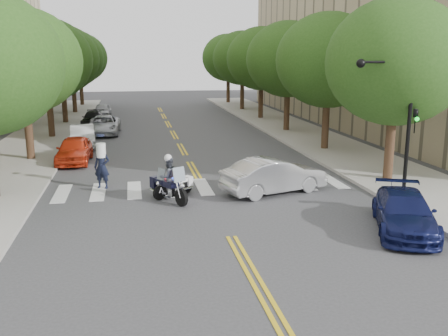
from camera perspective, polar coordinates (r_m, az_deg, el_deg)
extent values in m
plane|color=#38383A|center=(16.64, 0.83, -7.86)|extent=(140.00, 140.00, 0.00)
cube|color=#9E9991|center=(38.26, -20.07, 3.29)|extent=(5.00, 60.00, 0.15)
cube|color=#9E9991|center=(39.76, 8.08, 4.27)|extent=(5.00, 60.00, 0.15)
cylinder|color=#382316|center=(30.12, -21.40, 3.87)|extent=(0.44, 0.44, 3.32)
ellipsoid|color=#224A15|center=(29.83, -22.02, 11.29)|extent=(6.40, 6.40, 5.76)
cylinder|color=#382316|center=(37.94, -19.21, 5.71)|extent=(0.44, 0.44, 3.32)
ellipsoid|color=#224A15|center=(37.71, -19.65, 11.60)|extent=(6.40, 6.40, 5.76)
cylinder|color=#382316|center=(45.83, -17.76, 6.91)|extent=(0.44, 0.44, 3.32)
ellipsoid|color=#224A15|center=(45.63, -18.10, 11.78)|extent=(6.40, 6.40, 5.76)
cylinder|color=#382316|center=(53.74, -16.74, 7.76)|extent=(0.44, 0.44, 3.32)
ellipsoid|color=#224A15|center=(53.58, -17.01, 11.91)|extent=(6.40, 6.40, 5.76)
cylinder|color=#382316|center=(61.68, -15.97, 8.38)|extent=(0.44, 0.44, 3.32)
ellipsoid|color=#224A15|center=(61.54, -16.20, 12.00)|extent=(6.40, 6.40, 5.76)
cylinder|color=#382316|center=(24.72, 18.40, 2.33)|extent=(0.44, 0.44, 3.32)
ellipsoid|color=#224A15|center=(24.36, 19.06, 11.39)|extent=(6.40, 6.40, 5.76)
cylinder|color=#382316|center=(31.86, 11.52, 4.94)|extent=(0.44, 0.44, 3.32)
ellipsoid|color=#224A15|center=(31.59, 11.84, 11.97)|extent=(6.40, 6.40, 5.76)
cylinder|color=#382316|center=(39.34, 7.18, 6.54)|extent=(0.44, 0.44, 3.32)
ellipsoid|color=#224A15|center=(39.12, 7.34, 12.23)|extent=(6.40, 6.40, 5.76)
cylinder|color=#382316|center=(46.99, 4.22, 7.61)|extent=(0.44, 0.44, 3.32)
ellipsoid|color=#224A15|center=(46.80, 4.30, 12.37)|extent=(6.40, 6.40, 5.76)
cylinder|color=#382316|center=(54.74, 2.08, 8.36)|extent=(0.44, 0.44, 3.32)
ellipsoid|color=#224A15|center=(54.58, 2.12, 12.45)|extent=(6.40, 6.40, 5.76)
cylinder|color=#382316|center=(62.55, 0.47, 8.92)|extent=(0.44, 0.44, 3.32)
ellipsoid|color=#224A15|center=(62.41, 0.48, 12.50)|extent=(6.40, 6.40, 5.76)
cylinder|color=black|center=(22.08, 20.37, 4.52)|extent=(0.16, 0.16, 6.00)
cylinder|color=black|center=(21.30, 18.09, 11.45)|extent=(2.40, 0.10, 0.10)
sphere|color=black|center=(20.81, 15.36, 11.46)|extent=(0.36, 0.36, 0.36)
imported|color=black|center=(22.18, 20.97, 5.03)|extent=(0.16, 0.20, 1.00)
sphere|color=#0CCC26|center=(22.05, 21.19, 5.23)|extent=(0.18, 0.18, 0.18)
cylinder|color=black|center=(19.84, -4.89, -3.38)|extent=(0.48, 0.70, 0.72)
cylinder|color=black|center=(21.22, -7.49, -2.37)|extent=(0.52, 0.72, 0.72)
cube|color=silver|center=(20.54, -6.32, -2.51)|extent=(0.76, 1.00, 0.34)
cube|color=black|center=(20.38, -6.18, -1.85)|extent=(0.69, 0.84, 0.23)
cube|color=black|center=(20.85, -7.06, -1.48)|extent=(0.65, 0.72, 0.17)
cube|color=black|center=(21.28, -7.74, -1.57)|extent=(0.56, 0.50, 0.48)
cube|color=#8C99A5|center=(19.72, -5.17, -0.74)|extent=(0.54, 0.40, 0.58)
cube|color=red|center=(19.98, -5.15, -1.12)|extent=(0.14, 0.14, 0.08)
cube|color=#0C26E5|center=(19.84, -5.75, -1.24)|extent=(0.14, 0.14, 0.08)
imported|color=#474C56|center=(20.40, -6.36, -1.02)|extent=(1.02, 0.95, 1.67)
sphere|color=silver|center=(20.23, -6.42, 1.14)|extent=(0.32, 0.32, 0.32)
cylinder|color=black|center=(20.81, -7.37, -2.83)|extent=(0.57, 0.45, 0.61)
cylinder|color=black|center=(21.68, -4.39, -2.12)|extent=(0.59, 0.48, 0.61)
cube|color=silver|center=(21.24, -5.76, -2.19)|extent=(0.82, 0.69, 0.29)
cube|color=white|center=(21.13, -5.96, -1.65)|extent=(0.70, 0.62, 0.20)
cube|color=white|center=(21.43, -4.95, -1.37)|extent=(0.61, 0.57, 0.14)
cube|color=white|center=(21.71, -4.13, -1.46)|extent=(0.45, 0.48, 0.40)
cube|color=#8C99A5|center=(20.69, -7.18, -0.72)|extent=(0.37, 0.45, 0.49)
cube|color=red|center=(20.74, -6.65, -1.13)|extent=(0.12, 0.12, 0.07)
cube|color=#0C26E5|center=(20.90, -7.02, -1.03)|extent=(0.12, 0.12, 0.07)
imported|color=black|center=(22.93, -13.78, 0.13)|extent=(0.85, 0.71, 1.98)
imported|color=#B1B2B4|center=(21.72, 5.74, -0.87)|extent=(4.93, 2.99, 1.53)
imported|color=#101544|center=(18.04, 19.92, -4.77)|extent=(3.43, 4.94, 1.33)
imported|color=red|center=(28.91, -16.74, 2.00)|extent=(1.89, 4.35, 1.46)
imported|color=silver|center=(33.82, -15.88, 3.52)|extent=(1.93, 4.43, 1.42)
imported|color=#B1B3B9|center=(38.91, -13.59, 4.78)|extent=(2.47, 5.07, 1.39)
imported|color=black|center=(43.74, -14.72, 5.46)|extent=(1.92, 4.32, 1.23)
imported|color=#A9A9AE|center=(49.62, -13.74, 6.40)|extent=(1.68, 3.94, 1.33)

